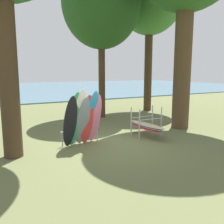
{
  "coord_description": "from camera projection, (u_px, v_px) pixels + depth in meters",
  "views": [
    {
      "loc": [
        -4.19,
        -7.84,
        2.75
      ],
      "look_at": [
        0.53,
        0.78,
        1.1
      ],
      "focal_mm": 39.74,
      "sensor_mm": 36.0,
      "label": 1
    }
  ],
  "objects": [
    {
      "name": "lake_water",
      "position": [
        9.0,
        89.0,
        36.0
      ],
      "size": [
        80.0,
        36.0,
        0.1
      ],
      "primitive_type": "cube",
      "color": "#477084",
      "rests_on": "ground"
    },
    {
      "name": "leaning_board_pile",
      "position": [
        83.0,
        119.0,
        9.05
      ],
      "size": [
        1.64,
        0.96,
        2.15
      ],
      "color": "black",
      "rests_on": "ground"
    },
    {
      "name": "ground_plane",
      "position": [
        110.0,
        145.0,
        9.22
      ],
      "size": [
        80.0,
        80.0,
        0.0
      ],
      "primitive_type": "plane",
      "color": "#60663D"
    },
    {
      "name": "board_storage_rack",
      "position": [
        146.0,
        126.0,
        10.34
      ],
      "size": [
        1.15,
        2.13,
        1.25
      ],
      "color": "#9EA0A5",
      "rests_on": "ground"
    },
    {
      "name": "tree_far_left_back",
      "position": [
        101.0,
        3.0,
        13.74
      ],
      "size": [
        4.41,
        4.41,
        9.01
      ],
      "color": "#42301E",
      "rests_on": "ground"
    }
  ]
}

